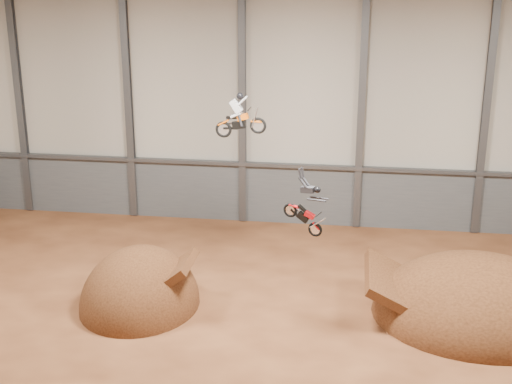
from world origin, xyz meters
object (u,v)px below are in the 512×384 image
takeoff_ramp (141,305)px  fmx_rider_b (300,200)px  landing_ramp (476,316)px  fmx_rider_a (242,113)px

takeoff_ramp → fmx_rider_b: 9.24m
landing_ramp → fmx_rider_a: fmx_rider_a is taller
takeoff_ramp → landing_ramp: takeoff_ramp is taller
landing_ramp → fmx_rider_a: (-10.69, 1.96, 8.34)m
landing_ramp → fmx_rider_a: 13.69m
fmx_rider_b → landing_ramp: bearing=34.1°
fmx_rider_a → fmx_rider_b: (2.98, -4.03, -2.64)m
takeoff_ramp → fmx_rider_a: fmx_rider_a is taller
takeoff_ramp → fmx_rider_a: size_ratio=2.64×
fmx_rider_a → fmx_rider_b: bearing=-51.7°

